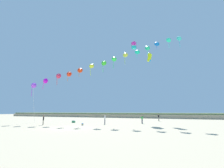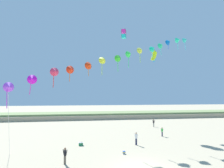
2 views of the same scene
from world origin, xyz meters
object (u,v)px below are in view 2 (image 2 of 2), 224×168
person_near_left (65,155)px  large_kite_low_lead (124,34)px  large_kite_mid_trail (154,56)px  person_far_left (136,138)px  person_near_right (162,131)px  beach_ball (124,152)px  beach_cooler (81,144)px  person_mid_center (154,123)px

person_near_left → large_kite_low_lead: 31.08m
large_kite_mid_trail → person_far_left: bearing=-125.0°
person_near_left → person_near_right: bearing=33.6°
large_kite_mid_trail → person_near_right: bearing=-101.8°
beach_ball → person_near_right: bearing=42.8°
person_near_left → large_kite_mid_trail: bearing=44.1°
person_far_left → beach_ball: size_ratio=4.73×
person_near_right → beach_ball: size_ratio=4.09×
beach_cooler → large_kite_low_lead: bearing=57.1°
person_near_right → large_kite_low_lead: 23.55m
person_mid_center → person_far_left: size_ratio=0.95×
large_kite_mid_trail → beach_cooler: bearing=-148.1°
person_near_right → large_kite_low_lead: (-3.86, 11.13, 20.39)m
person_near_left → person_far_left: 10.39m
person_mid_center → large_kite_low_lead: large_kite_low_lead is taller
large_kite_low_lead → large_kite_mid_trail: (5.04, -5.50, -6.33)m
person_mid_center → beach_ball: size_ratio=4.51×
person_far_left → large_kite_low_lead: (1.93, 15.46, 20.26)m
person_near_left → large_kite_low_lead: (10.81, 20.88, 20.33)m
large_kite_mid_trail → person_mid_center: bearing=72.4°
person_near_right → beach_cooler: size_ratio=2.56×
person_mid_center → person_near_left: bearing=-132.1°
person_mid_center → large_kite_mid_trail: 14.39m
person_mid_center → large_kite_low_lead: bearing=159.9°
person_near_right → person_far_left: bearing=-143.2°
person_far_left → beach_cooler: 7.55m
beach_ball → person_near_left: bearing=-162.0°
beach_cooler → person_mid_center: bearing=38.4°
person_far_left → large_kite_mid_trail: 18.49m
person_far_left → beach_cooler: size_ratio=2.97×
person_near_left → person_mid_center: 25.16m
person_far_left → beach_cooler: (-7.44, 0.98, -0.78)m
person_near_right → large_kite_low_lead: bearing=109.1°
person_far_left → beach_ball: person_far_left is taller
person_near_left → large_kite_mid_trail: size_ratio=0.62×
person_near_left → beach_ball: size_ratio=4.39×
person_far_left → person_near_left: bearing=-148.6°
person_far_left → large_kite_mid_trail: large_kite_mid_trail is taller
large_kite_low_lead → large_kite_mid_trail: size_ratio=0.81×
beach_ball → person_mid_center: bearing=57.7°
person_near_left → person_far_left: bearing=31.4°
person_near_right → person_far_left: size_ratio=0.86×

